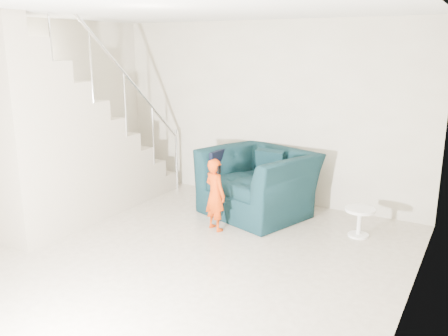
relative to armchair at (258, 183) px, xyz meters
The scene contains 11 objects.
floor 2.10m from the armchair, 96.37° to the right, with size 5.50×5.50×0.00m, color gray.
ceiling 3.04m from the armchair, 96.37° to the right, with size 5.50×5.50×0.00m, color silver.
back_wall 1.17m from the armchair, 107.72° to the left, with size 5.00×5.00×0.00m, color #AA9F8A.
right_wall 3.18m from the armchair, 41.88° to the right, with size 5.50×5.50×0.00m, color #AA9F8A.
armchair is the anchor object (origin of this frame).
toddler 0.85m from the armchair, 104.86° to the right, with size 0.35×0.23×0.95m, color #9E2B05.
side_table 1.49m from the armchair, ahead, with size 0.37×0.37×0.37m.
staircase 2.72m from the armchair, 146.27° to the right, with size 1.02×3.03×3.62m.
cushion 0.35m from the armchair, 68.81° to the left, with size 0.42×0.12×0.40m, color black.
throw 0.58m from the armchair, behind, with size 0.06×0.57×0.64m, color black.
phone 0.95m from the armchair, 98.72° to the right, with size 0.02×0.05×0.10m, color black.
Camera 1 is at (2.98, -3.78, 2.33)m, focal length 38.00 mm.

